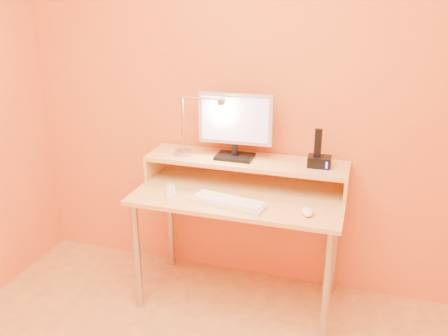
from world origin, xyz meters
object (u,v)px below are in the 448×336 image
(mouse, at_px, (308,212))
(remote_control, at_px, (171,190))
(keyboard, at_px, (229,203))
(lamp_base, at_px, (184,153))
(phone_dock, at_px, (319,161))
(monitor_panel, at_px, (236,119))

(mouse, xyz_separation_m, remote_control, (-0.80, 0.07, -0.01))
(mouse, relative_size, remote_control, 0.55)
(keyboard, distance_m, remote_control, 0.38)
(lamp_base, xyz_separation_m, keyboard, (0.37, -0.28, -0.16))
(phone_dock, bearing_deg, remote_control, -166.01)
(monitor_panel, relative_size, mouse, 4.18)
(monitor_panel, xyz_separation_m, keyboard, (0.05, -0.32, -0.39))
(lamp_base, height_order, keyboard, lamp_base)
(lamp_base, xyz_separation_m, remote_control, (-0.00, -0.21, -0.16))
(mouse, bearing_deg, phone_dock, 75.53)
(keyboard, relative_size, remote_control, 2.18)
(keyboard, height_order, remote_control, keyboard)
(lamp_base, relative_size, mouse, 0.95)
(monitor_panel, bearing_deg, lamp_base, -174.78)
(lamp_base, distance_m, mouse, 0.86)
(phone_dock, distance_m, mouse, 0.36)
(phone_dock, bearing_deg, lamp_base, 179.75)
(mouse, bearing_deg, keyboard, 168.06)
(phone_dock, height_order, remote_control, phone_dock)
(monitor_panel, xyz_separation_m, phone_dock, (0.50, -0.01, -0.21))
(monitor_panel, height_order, remote_control, monitor_panel)
(monitor_panel, xyz_separation_m, remote_control, (-0.32, -0.25, -0.39))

